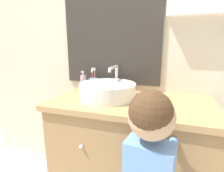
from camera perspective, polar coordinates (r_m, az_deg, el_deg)
wall_back at (r=1.43m, az=9.82°, el=17.68°), size 3.20×0.18×2.50m
vanity_counter at (r=1.34m, az=5.92°, el=-21.02°), size 1.05×0.57×0.80m
sink_basin at (r=1.20m, az=-1.35°, el=-1.35°), size 0.39×0.44×0.21m
toothbrush_holder at (r=1.45m, az=-6.02°, el=0.89°), size 0.07×0.07×0.18m
soap_dispenser at (r=1.47m, az=-9.30°, el=1.35°), size 0.05×0.05×0.15m
drinking_cup at (r=0.93m, az=15.74°, el=-7.07°), size 0.07×0.07×0.08m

